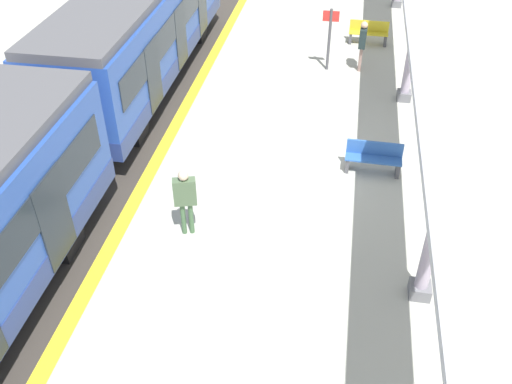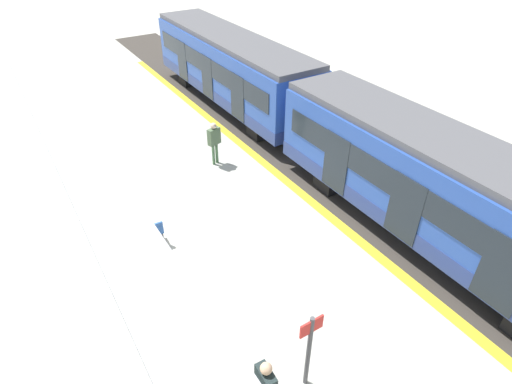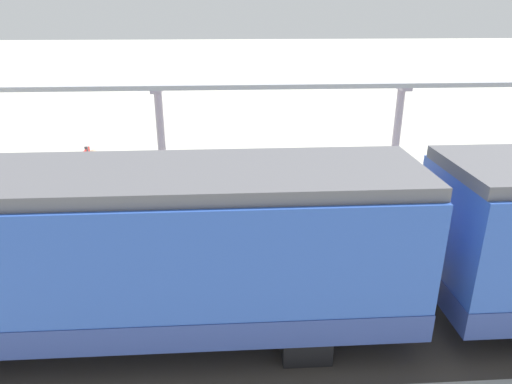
# 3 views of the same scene
# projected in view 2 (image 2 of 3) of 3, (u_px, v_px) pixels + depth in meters

# --- Properties ---
(ground_plane) EXTENTS (176.00, 176.00, 0.00)m
(ground_plane) POSITION_uv_depth(u_px,v_px,m) (207.00, 221.00, 14.10)
(ground_plane) COLOR #ADACA0
(tactile_edge_strip) EXTENTS (0.36, 33.81, 0.01)m
(tactile_edge_strip) POSITION_uv_depth(u_px,v_px,m) (294.00, 188.00, 15.66)
(tactile_edge_strip) COLOR gold
(tactile_edge_strip) RESTS_ON ground
(trackbed) EXTENTS (3.20, 45.81, 0.01)m
(trackbed) POSITION_uv_depth(u_px,v_px,m) (331.00, 174.00, 16.43)
(trackbed) COLOR #38332D
(trackbed) RESTS_ON ground
(train_near_carriage) EXTENTS (2.65, 11.71, 3.48)m
(train_near_carriage) POSITION_uv_depth(u_px,v_px,m) (231.00, 69.00, 20.83)
(train_near_carriage) COLOR #274BA4
(train_near_carriage) RESTS_ON ground
(train_far_carriage) EXTENTS (2.65, 11.71, 3.48)m
(train_far_carriage) POSITION_uv_depth(u_px,v_px,m) (437.00, 191.00, 12.32)
(train_far_carriage) COLOR #274BA4
(train_far_carriage) RESTS_ON ground
(canopy_pillar_nearest) EXTENTS (1.10, 0.44, 3.51)m
(canopy_pillar_nearest) POSITION_uv_depth(u_px,v_px,m) (23.00, 72.00, 20.65)
(canopy_pillar_nearest) COLOR slate
(canopy_pillar_nearest) RESTS_ON ground
(canopy_pillar_second) EXTENTS (1.10, 0.44, 3.51)m
(canopy_pillar_second) POSITION_uv_depth(u_px,v_px,m) (62.00, 147.00, 14.55)
(canopy_pillar_second) COLOR slate
(canopy_pillar_second) RESTS_ON ground
(canopy_pillar_third) EXTENTS (1.10, 0.44, 3.51)m
(canopy_pillar_third) POSITION_uv_depth(u_px,v_px,m) (151.00, 324.00, 8.58)
(canopy_pillar_third) COLOR slate
(canopy_pillar_third) RESTS_ON ground
(canopy_beam) EXTENTS (1.20, 27.03, 0.16)m
(canopy_beam) POSITION_uv_depth(u_px,v_px,m) (79.00, 155.00, 10.53)
(canopy_beam) COLOR #A8AAB2
(canopy_beam) RESTS_ON canopy_pillar_nearest
(bench_near_end) EXTENTS (1.51, 0.48, 0.86)m
(bench_near_end) POSITION_uv_depth(u_px,v_px,m) (139.00, 238.00, 12.72)
(bench_near_end) COLOR #2E5BA7
(bench_near_end) RESTS_ON ground
(trash_bin) EXTENTS (0.48, 0.48, 0.96)m
(trash_bin) POSITION_uv_depth(u_px,v_px,m) (57.00, 100.00, 21.07)
(trash_bin) COLOR #424F47
(trash_bin) RESTS_ON ground
(platform_info_sign) EXTENTS (0.56, 0.10, 2.20)m
(platform_info_sign) POSITION_uv_depth(u_px,v_px,m) (309.00, 346.00, 8.68)
(platform_info_sign) COLOR #4C4C51
(platform_info_sign) RESTS_ON ground
(passenger_waiting_near_edge) EXTENTS (0.56, 0.37, 1.79)m
(passenger_waiting_near_edge) POSITION_uv_depth(u_px,v_px,m) (214.00, 139.00, 16.44)
(passenger_waiting_near_edge) COLOR #426641
(passenger_waiting_near_edge) RESTS_ON ground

